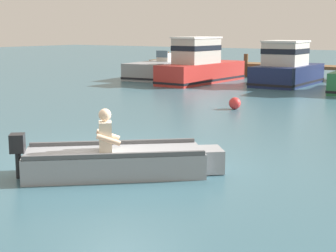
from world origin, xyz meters
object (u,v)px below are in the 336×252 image
(moored_boat_navy, at_px, (287,69))
(mooring_buoy, at_px, (235,103))
(rowboat_with_person, at_px, (118,161))
(moored_boat_grey, at_px, (168,69))
(moored_boat_red, at_px, (200,66))

(moored_boat_navy, height_order, mooring_buoy, moored_boat_navy)
(moored_boat_navy, xyz_separation_m, mooring_buoy, (1.49, -8.15, -0.57))
(rowboat_with_person, height_order, moored_boat_grey, moored_boat_grey)
(mooring_buoy, bearing_deg, moored_boat_navy, 100.39)
(moored_boat_red, relative_size, moored_boat_navy, 1.28)
(moored_boat_red, distance_m, mooring_buoy, 8.71)
(moored_boat_navy, bearing_deg, mooring_buoy, -79.61)
(rowboat_with_person, xyz_separation_m, moored_boat_navy, (-3.36, 16.25, 0.52))
(moored_boat_red, bearing_deg, moored_boat_grey, 149.82)
(moored_boat_navy, distance_m, mooring_buoy, 8.31)
(moored_boat_grey, height_order, moored_boat_navy, moored_boat_navy)
(rowboat_with_person, bearing_deg, moored_boat_grey, 121.86)
(rowboat_with_person, height_order, mooring_buoy, rowboat_with_person)
(rowboat_with_person, relative_size, moored_boat_navy, 0.69)
(rowboat_with_person, bearing_deg, mooring_buoy, 102.99)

